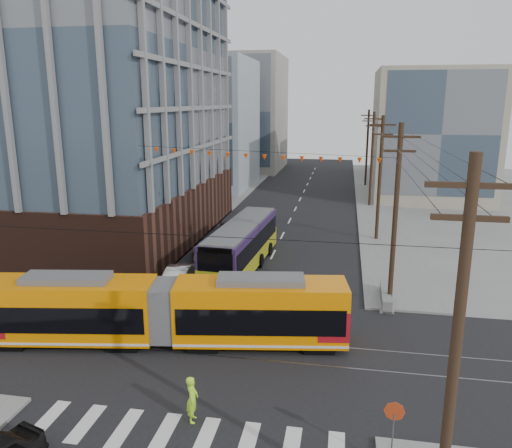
{
  "coord_description": "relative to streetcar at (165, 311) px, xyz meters",
  "views": [
    {
      "loc": [
        5.48,
        -18.47,
        12.15
      ],
      "look_at": [
        0.44,
        9.65,
        5.1
      ],
      "focal_mm": 35.0,
      "sensor_mm": 36.0,
      "label": 1
    }
  ],
  "objects": [
    {
      "name": "ground",
      "position": [
        3.24,
        -3.86,
        -1.77
      ],
      "size": [
        160.0,
        160.0,
        0.0
      ],
      "primitive_type": "plane",
      "color": "slate"
    },
    {
      "name": "office_building",
      "position": [
        -18.76,
        19.14,
        12.53
      ],
      "size": [
        30.0,
        25.0,
        28.6
      ],
      "primitive_type": "cube",
      "color": "#381E16",
      "rests_on": "ground"
    },
    {
      "name": "bg_bldg_nw_near",
      "position": [
        -13.76,
        48.14,
        7.23
      ],
      "size": [
        18.0,
        16.0,
        18.0
      ],
      "primitive_type": "cube",
      "color": "#8C99A5",
      "rests_on": "ground"
    },
    {
      "name": "bg_bldg_ne_near",
      "position": [
        19.24,
        44.14,
        6.23
      ],
      "size": [
        14.0,
        14.0,
        16.0
      ],
      "primitive_type": "cube",
      "color": "gray",
      "rests_on": "ground"
    },
    {
      "name": "bg_bldg_nw_far",
      "position": [
        -10.76,
        68.14,
        8.23
      ],
      "size": [
        16.0,
        18.0,
        20.0
      ],
      "primitive_type": "cube",
      "color": "gray",
      "rests_on": "ground"
    },
    {
      "name": "bg_bldg_ne_far",
      "position": [
        21.24,
        64.14,
        5.23
      ],
      "size": [
        16.0,
        16.0,
        14.0
      ],
      "primitive_type": "cube",
      "color": "#8C99A5",
      "rests_on": "ground"
    },
    {
      "name": "utility_pole_near",
      "position": [
        11.74,
        -9.86,
        3.73
      ],
      "size": [
        0.3,
        0.3,
        11.0
      ],
      "primitive_type": "cylinder",
      "color": "black",
      "rests_on": "ground"
    },
    {
      "name": "utility_pole_far",
      "position": [
        11.74,
        52.14,
        3.73
      ],
      "size": [
        0.3,
        0.3,
        11.0
      ],
      "primitive_type": "cylinder",
      "color": "black",
      "rests_on": "ground"
    },
    {
      "name": "streetcar",
      "position": [
        0.0,
        0.0,
        0.0
      ],
      "size": [
        18.57,
        5.38,
        3.54
      ],
      "primitive_type": null,
      "rotation": [
        0.0,
        0.0,
        0.15
      ],
      "color": "orange",
      "rests_on": "ground"
    },
    {
      "name": "city_bus",
      "position": [
        1.4,
        12.47,
        -0.02
      ],
      "size": [
        3.51,
        12.55,
        3.51
      ],
      "primitive_type": null,
      "rotation": [
        0.0,
        0.0,
        -0.07
      ],
      "color": "#2E1B45",
      "rests_on": "ground"
    },
    {
      "name": "parked_car_silver",
      "position": [
        -1.95,
        8.25,
        -1.04
      ],
      "size": [
        1.74,
        4.5,
        1.46
      ],
      "primitive_type": "imported",
      "rotation": [
        0.0,
        0.0,
        3.19
      ],
      "color": "#BEBEBE",
      "rests_on": "ground"
    },
    {
      "name": "parked_car_white",
      "position": [
        -1.95,
        13.98,
        -1.15
      ],
      "size": [
        2.95,
        4.59,
        1.24
      ],
      "primitive_type": "imported",
      "rotation": [
        0.0,
        0.0,
        3.45
      ],
      "color": "silver",
      "rests_on": "ground"
    },
    {
      "name": "parked_car_grey",
      "position": [
        -1.77,
        22.14,
        -1.18
      ],
      "size": [
        2.91,
        4.62,
        1.19
      ],
      "primitive_type": "imported",
      "rotation": [
        0.0,
        0.0,
        3.38
      ],
      "color": "#494A4C",
      "rests_on": "ground"
    },
    {
      "name": "pedestrian",
      "position": [
        3.27,
        -5.93,
        -0.83
      ],
      "size": [
        0.56,
        0.75,
        1.89
      ],
      "primitive_type": "imported",
      "rotation": [
        0.0,
        0.0,
        1.73
      ],
      "color": "#B7FF2C",
      "rests_on": "ground"
    },
    {
      "name": "stop_sign",
      "position": [
        10.68,
        -7.13,
        -0.62
      ],
      "size": [
        0.76,
        0.76,
        2.3
      ],
      "primitive_type": null,
      "rotation": [
        0.0,
        0.0,
        -0.09
      ],
      "color": "#AF3715",
      "rests_on": "ground"
    },
    {
      "name": "jersey_barrier",
      "position": [
        11.54,
        7.63,
        -1.4
      ],
      "size": [
        0.9,
        3.73,
        0.74
      ],
      "primitive_type": "cube",
      "rotation": [
        0.0,
        0.0,
        -0.02
      ],
      "color": "slate",
      "rests_on": "ground"
    }
  ]
}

